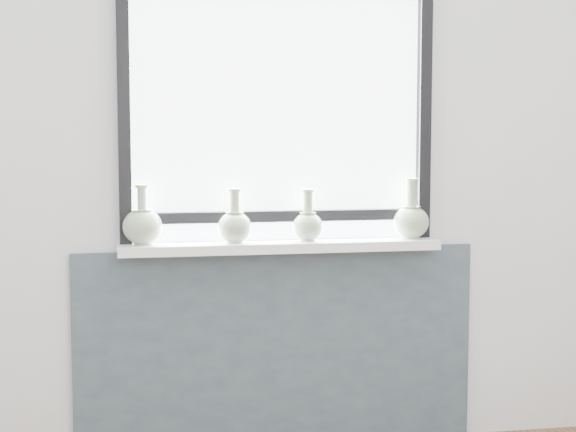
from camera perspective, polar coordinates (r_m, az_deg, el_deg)
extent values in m
cube|color=silver|center=(3.69, -0.75, 4.71)|extent=(3.60, 0.02, 2.60)
cube|color=#44515C|center=(3.77, -0.66, -8.63)|extent=(1.70, 0.03, 0.86)
cube|color=white|center=(3.62, -0.47, -1.97)|extent=(1.32, 0.18, 0.04)
cube|color=black|center=(3.59, -10.57, 6.59)|extent=(0.05, 0.06, 1.05)
cube|color=black|center=(3.80, 8.76, 6.55)|extent=(0.05, 0.06, 1.05)
cube|color=black|center=(3.66, -0.61, -0.01)|extent=(1.20, 0.05, 0.04)
cube|color=white|center=(3.67, -0.69, 6.27)|extent=(1.20, 0.01, 1.00)
cylinder|color=#A4BC95|center=(3.56, -9.37, -1.77)|extent=(0.07, 0.07, 0.01)
ellipsoid|color=#A4BC95|center=(3.56, -9.39, -0.68)|extent=(0.16, 0.16, 0.14)
cone|color=#A4BC95|center=(3.55, -9.40, 0.19)|extent=(0.09, 0.09, 0.03)
cylinder|color=#A4BC95|center=(3.55, -9.42, 0.98)|extent=(0.04, 0.04, 0.11)
cylinder|color=#A4BC95|center=(3.54, -9.43, 1.92)|extent=(0.05, 0.05, 0.01)
cylinder|color=#A4BC95|center=(3.58, -3.46, -1.68)|extent=(0.06, 0.06, 0.01)
ellipsoid|color=#A4BC95|center=(3.57, -3.47, -0.74)|extent=(0.14, 0.14, 0.13)
cone|color=#A4BC95|center=(3.57, -3.47, 0.03)|extent=(0.08, 0.08, 0.03)
cylinder|color=#A4BC95|center=(3.57, -3.48, 0.79)|extent=(0.04, 0.04, 0.10)
cylinder|color=#A4BC95|center=(3.56, -3.48, 1.69)|extent=(0.06, 0.06, 0.01)
cylinder|color=#A4BC95|center=(3.64, 1.29, -1.55)|extent=(0.06, 0.06, 0.01)
ellipsoid|color=#A4BC95|center=(3.63, 1.29, -0.70)|extent=(0.13, 0.13, 0.12)
cone|color=#A4BC95|center=(3.63, 1.29, 0.01)|extent=(0.07, 0.07, 0.03)
cylinder|color=#A4BC95|center=(3.63, 1.29, 0.76)|extent=(0.04, 0.04, 0.10)
cylinder|color=#A4BC95|center=(3.62, 1.29, 1.65)|extent=(0.06, 0.06, 0.01)
cylinder|color=#A4BC95|center=(3.76, 7.95, -1.38)|extent=(0.07, 0.07, 0.01)
ellipsoid|color=#A4BC95|center=(3.75, 7.96, -0.39)|extent=(0.15, 0.15, 0.14)
cone|color=#A4BC95|center=(3.75, 7.97, 0.40)|extent=(0.08, 0.08, 0.03)
cylinder|color=#A4BC95|center=(3.74, 7.98, 1.30)|extent=(0.05, 0.05, 0.13)
cylinder|color=#A4BC95|center=(3.74, 8.00, 2.34)|extent=(0.05, 0.05, 0.01)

